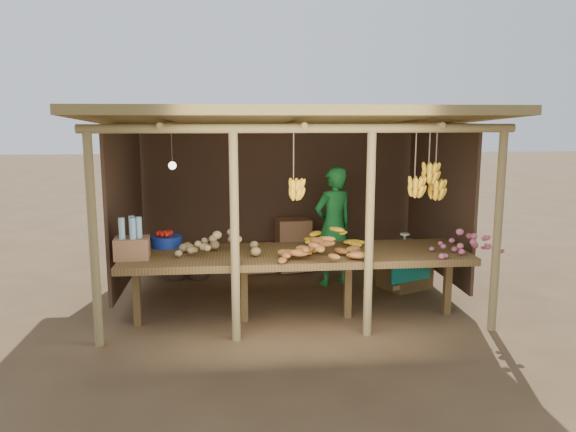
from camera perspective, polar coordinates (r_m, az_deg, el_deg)
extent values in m
plane|color=brown|center=(7.51, 0.00, -7.91)|extent=(60.00, 60.00, 0.00)
cylinder|color=olive|center=(5.90, -19.16, -2.40)|extent=(0.09, 0.09, 2.20)
cylinder|color=olive|center=(6.40, 20.52, -1.54)|extent=(0.09, 0.09, 2.20)
cylinder|color=olive|center=(8.80, -14.77, 1.76)|extent=(0.09, 0.09, 2.20)
cylinder|color=olive|center=(9.15, 12.22, 2.16)|extent=(0.09, 0.09, 2.20)
cylinder|color=olive|center=(5.74, -5.42, -2.21)|extent=(0.09, 0.09, 2.20)
cylinder|color=olive|center=(5.92, 8.27, -1.91)|extent=(0.09, 0.09, 2.20)
cylinder|color=olive|center=(5.66, 1.58, 8.88)|extent=(4.40, 0.09, 0.09)
cylinder|color=olive|center=(8.64, -1.04, 9.26)|extent=(4.40, 0.09, 0.09)
cube|color=olive|center=(7.15, 0.00, 9.84)|extent=(4.70, 3.50, 0.28)
cube|color=#463020|center=(8.69, -1.00, 2.72)|extent=(4.20, 0.04, 1.98)
cube|color=#463020|center=(7.51, -16.15, 1.18)|extent=(0.04, 2.40, 1.98)
cube|color=#463020|center=(7.91, 15.01, 1.66)|extent=(0.04, 2.40, 1.98)
cube|color=brown|center=(6.40, 0.88, -4.03)|extent=(3.90, 1.05, 0.08)
cube|color=brown|center=(6.55, -15.12, -7.68)|extent=(0.08, 0.08, 0.72)
cube|color=brown|center=(6.46, -4.47, -7.59)|extent=(0.08, 0.08, 0.72)
cube|color=brown|center=(6.60, 6.09, -7.25)|extent=(0.08, 0.08, 0.72)
cube|color=brown|center=(6.94, 15.90, -6.71)|extent=(0.08, 0.08, 0.72)
cylinder|color=navy|center=(6.79, -12.26, -2.52)|extent=(0.36, 0.36, 0.13)
cube|color=#916241|center=(6.31, -15.56, -3.15)|extent=(0.38, 0.31, 0.23)
imported|color=#1A752D|center=(7.78, 4.64, -1.02)|extent=(0.71, 0.61, 1.66)
cube|color=brown|center=(7.88, 11.78, -5.19)|extent=(0.75, 0.70, 0.55)
cube|color=#0B8276|center=(7.81, 11.86, -3.05)|extent=(0.83, 0.78, 0.05)
cube|color=#916241|center=(8.54, 0.54, -4.20)|extent=(0.54, 0.46, 0.39)
cube|color=#916241|center=(8.45, 0.55, -1.62)|extent=(0.54, 0.46, 0.39)
cube|color=#916241|center=(8.50, -3.09, -4.29)|extent=(0.54, 0.46, 0.39)
ellipsoid|color=#463020|center=(8.29, -11.56, -4.74)|extent=(0.39, 0.39, 0.53)
ellipsoid|color=#463020|center=(8.27, -9.11, -4.72)|extent=(0.39, 0.39, 0.53)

